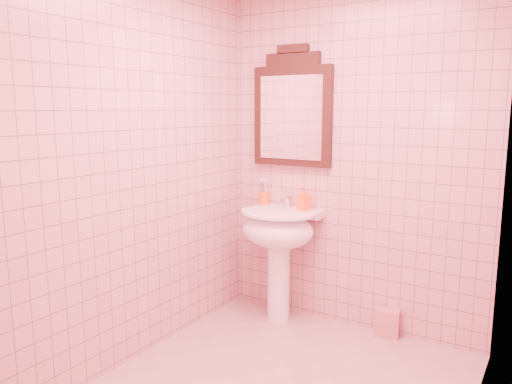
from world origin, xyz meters
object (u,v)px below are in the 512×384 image
Objects in this scene: mirror at (292,111)px; towel at (387,323)px; pedestal_sink at (278,237)px; soap_dispenser at (304,199)px; toothbrush_cup at (264,198)px.

mirror is 1.71m from towel.
soap_dispenser is at bearing 41.54° from pedestal_sink.
toothbrush_cup is 1.33m from towel.
pedestal_sink is 1.00m from towel.
toothbrush_cup is at bearing -175.72° from mirror.
toothbrush_cup is at bearing -173.02° from soap_dispenser.
soap_dispenser is at bearing -176.62° from towel.
pedestal_sink is at bearing -90.00° from mirror.
towel is at bearing -0.79° from toothbrush_cup.
pedestal_sink is 4.78× the size of soap_dispenser.
soap_dispenser is (0.15, 0.13, 0.29)m from pedestal_sink.
toothbrush_cup is (-0.24, -0.02, -0.69)m from mirror.
soap_dispenser is (0.15, -0.07, -0.66)m from mirror.
pedestal_sink is 0.96× the size of mirror.
towel is at bearing 11.74° from pedestal_sink.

